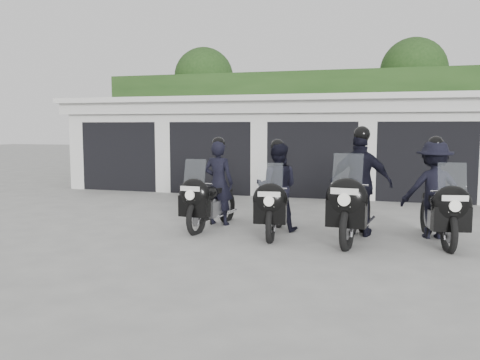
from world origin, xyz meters
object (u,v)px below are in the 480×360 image
(police_bike_b, at_px, (276,192))
(police_bike_c, at_px, (358,190))
(police_bike_d, at_px, (436,195))
(police_bike_a, at_px, (212,191))

(police_bike_b, bearing_deg, police_bike_c, -7.86)
(police_bike_b, xyz_separation_m, police_bike_d, (2.94, 0.19, 0.04))
(police_bike_b, distance_m, police_bike_d, 2.95)
(police_bike_c, relative_size, police_bike_d, 1.10)
(police_bike_b, height_order, police_bike_d, police_bike_d)
(police_bike_a, relative_size, police_bike_b, 1.02)
(police_bike_a, relative_size, police_bike_d, 0.98)
(police_bike_a, bearing_deg, police_bike_c, 1.95)
(police_bike_a, height_order, police_bike_d, police_bike_d)
(police_bike_c, xyz_separation_m, police_bike_d, (1.37, 0.24, -0.07))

